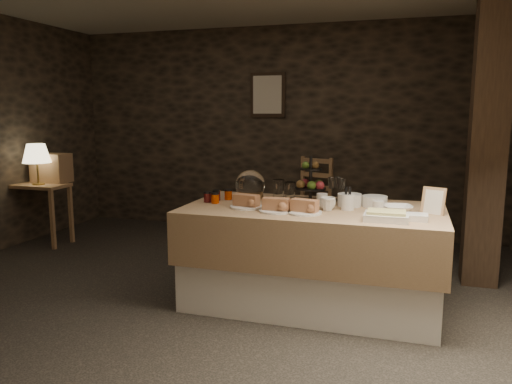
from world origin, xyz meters
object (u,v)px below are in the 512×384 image
(wine_rack, at_px, (51,168))
(chair, at_px, (309,203))
(console_table, at_px, (39,195))
(table_lamp, at_px, (36,154))
(buffet_table, at_px, (312,249))
(timber_column, at_px, (488,140))
(fruit_stand, at_px, (311,183))

(wine_rack, height_order, chair, wine_rack)
(console_table, distance_m, table_lamp, 0.49)
(buffet_table, xyz_separation_m, table_lamp, (-3.35, 0.83, 0.61))
(console_table, distance_m, timber_column, 4.81)
(wine_rack, distance_m, chair, 3.12)
(wine_rack, bearing_deg, table_lamp, -90.00)
(buffet_table, relative_size, table_lamp, 4.29)
(chair, height_order, timber_column, timber_column)
(wine_rack, height_order, fruit_stand, fruit_stand)
(chair, xyz_separation_m, timber_column, (1.80, -1.15, 0.86))
(wine_rack, xyz_separation_m, timber_column, (4.70, -0.11, 0.42))
(buffet_table, distance_m, table_lamp, 3.50)
(table_lamp, relative_size, timber_column, 0.18)
(table_lamp, bearing_deg, buffet_table, -13.90)
(buffet_table, bearing_deg, wine_rack, 162.45)
(wine_rack, relative_size, timber_column, 0.16)
(console_table, height_order, wine_rack, wine_rack)
(table_lamp, relative_size, chair, 0.61)
(buffet_table, xyz_separation_m, timber_column, (1.36, 0.95, 0.84))
(buffet_table, bearing_deg, table_lamp, 166.10)
(console_table, relative_size, chair, 0.93)
(console_table, height_order, chair, chair)
(chair, bearing_deg, timber_column, -13.61)
(table_lamp, height_order, chair, table_lamp)
(chair, distance_m, fruit_stand, 1.90)
(fruit_stand, bearing_deg, chair, 101.39)
(buffet_table, height_order, table_lamp, table_lamp)
(chair, distance_m, timber_column, 2.30)
(console_table, bearing_deg, table_lamp, -45.00)
(buffet_table, distance_m, console_table, 3.51)
(timber_column, bearing_deg, table_lamp, -178.48)
(console_table, distance_m, fruit_stand, 3.38)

